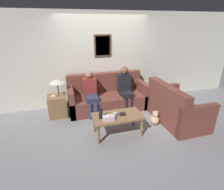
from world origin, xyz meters
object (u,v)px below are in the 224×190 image
Objects in this scene: couch_main at (107,97)px; teddy_bear at (155,118)px; wine_bottle at (101,114)px; coffee_table at (118,118)px; person_right at (125,87)px; drinking_glass at (115,115)px; couch_side at (175,109)px; person_left at (91,92)px.

teddy_bear is at bearing -53.81° from couch_main.
wine_bottle is at bearing -109.94° from couch_main.
couch_main is 2.01× the size of coffee_table.
coffee_table is 1.32m from person_right.
drinking_glass is (-0.19, -1.37, 0.19)m from couch_main.
couch_side reaches higher than drinking_glass.
couch_main is 1.49m from teddy_bear.
person_right is at bearing 111.56° from teddy_bear.
coffee_table is (-1.53, -0.12, 0.07)m from couch_side.
person_left reaches higher than wine_bottle.
couch_side is 1.23× the size of person_right.
person_right is (0.59, 1.15, 0.26)m from coffee_table.
teddy_bear is at bearing 7.36° from coffee_table.
wine_bottle is 0.24× the size of person_right.
wine_bottle is (-1.90, -0.14, 0.25)m from couch_side.
couch_main is 1.89× the size of person_left.
couch_side is 1.53m from coffee_table.
person_left is 0.95× the size of person_right.
teddy_bear is at bearing -36.43° from person_left.
person_left is at bearing -159.46° from couch_main.
person_right is 3.39× the size of teddy_bear.
couch_side is 1.92m from wine_bottle.
person_left reaches higher than couch_side.
couch_main is at bearing 49.62° from couch_side.
coffee_table is 10.51× the size of drinking_glass.
couch_main is 21.13× the size of drinking_glass.
couch_main reaches higher than drinking_glass.
teddy_bear is (-0.54, 0.01, -0.18)m from couch_side.
couch_side is at bearing 4.60° from coffee_table.
person_right is (0.96, 1.17, 0.08)m from wine_bottle.
coffee_table is 0.89× the size of person_right.
drinking_glass is (-0.07, -0.04, 0.12)m from coffee_table.
couch_main is 1.80× the size of person_right.
couch_main is at bearing 20.54° from person_left.
coffee_table is 0.15m from drinking_glass.
couch_side is at bearing 4.35° from wine_bottle.
coffee_table is at bearing 94.60° from couch_side.
person_left reaches higher than teddy_bear.
coffee_table is at bearing -117.05° from person_right.
couch_main is 0.60m from person_left.
wine_bottle is at bearing -89.69° from person_left.
couch_main is 6.09× the size of teddy_bear.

